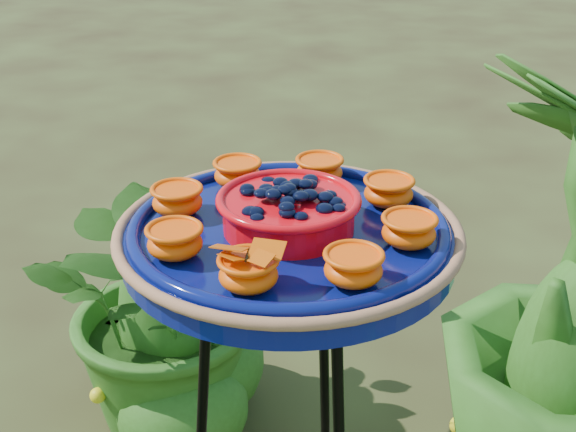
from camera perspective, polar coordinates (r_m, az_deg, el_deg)
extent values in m
torus|color=black|center=(1.16, 0.04, -3.33)|extent=(0.35, 0.35, 0.02)
cylinder|color=#071058|center=(1.14, 0.04, -1.86)|extent=(0.62, 0.62, 0.04)
torus|color=#AF784F|center=(1.13, 0.04, -1.02)|extent=(0.50, 0.50, 0.02)
torus|color=#071058|center=(1.13, 0.04, -0.83)|extent=(0.46, 0.46, 0.02)
cylinder|color=red|center=(1.12, 0.04, 0.13)|extent=(0.24, 0.24, 0.05)
torus|color=red|center=(1.11, 0.04, 1.20)|extent=(0.20, 0.20, 0.01)
ellipsoid|color=black|center=(1.11, 0.04, 1.49)|extent=(0.16, 0.16, 0.03)
ellipsoid|color=#ED3702|center=(1.09, 8.59, -1.22)|extent=(0.07, 0.07, 0.04)
cylinder|color=#F75404|center=(1.08, 8.65, -0.35)|extent=(0.07, 0.07, 0.01)
ellipsoid|color=#ED3702|center=(1.21, 7.16, 1.58)|extent=(0.07, 0.07, 0.04)
cylinder|color=#F75404|center=(1.20, 7.21, 2.38)|extent=(0.07, 0.07, 0.01)
ellipsoid|color=#ED3702|center=(1.27, 2.25, 3.12)|extent=(0.07, 0.07, 0.04)
cylinder|color=#F75404|center=(1.27, 2.26, 3.88)|extent=(0.07, 0.07, 0.01)
ellipsoid|color=#ED3702|center=(1.26, -3.60, 2.89)|extent=(0.07, 0.07, 0.04)
cylinder|color=#F75404|center=(1.26, -3.62, 3.66)|extent=(0.07, 0.07, 0.01)
ellipsoid|color=#ED3702|center=(1.18, -7.87, 0.96)|extent=(0.07, 0.07, 0.04)
cylinder|color=#F75404|center=(1.17, -7.92, 1.77)|extent=(0.07, 0.07, 0.01)
ellipsoid|color=#ED3702|center=(1.06, -8.04, -1.98)|extent=(0.07, 0.07, 0.04)
cylinder|color=#F75404|center=(1.05, -8.10, -1.10)|extent=(0.07, 0.07, 0.01)
ellipsoid|color=#ED3702|center=(0.98, -2.83, -4.24)|extent=(0.07, 0.07, 0.04)
cylinder|color=#F75404|center=(0.97, -2.85, -3.31)|extent=(0.07, 0.07, 0.01)
ellipsoid|color=#ED3702|center=(0.99, 4.67, -3.86)|extent=(0.07, 0.07, 0.04)
cylinder|color=#F75404|center=(0.99, 4.71, -2.94)|extent=(0.07, 0.07, 0.01)
cylinder|color=black|center=(0.97, -2.86, -2.76)|extent=(0.01, 0.03, 0.00)
cube|color=#EC5B04|center=(0.97, -4.20, -2.27)|extent=(0.05, 0.04, 0.01)
cube|color=#EC5B04|center=(0.97, -1.48, -2.37)|extent=(0.05, 0.04, 0.01)
imported|color=#275316|center=(2.12, -8.28, -5.23)|extent=(0.93, 0.89, 0.80)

